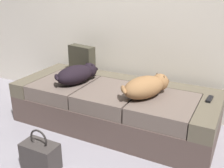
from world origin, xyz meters
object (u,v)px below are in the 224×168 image
Objects in this scene: dog_dark at (77,74)px; tv_remote at (210,99)px; dog_tan at (147,86)px; handbag at (40,155)px; throw_pillow at (82,60)px; couch at (114,106)px.

tv_remote is at bearing 7.37° from dog_dark.
dog_tan is 1.16m from handbag.
dog_dark is at bearing -65.39° from throw_pillow.
handbag is at bearing -77.51° from dog_dark.
handbag is (0.34, -1.21, -0.50)m from throw_pillow.
tv_remote is at bearing -5.10° from throw_pillow.
dog_dark is 1.40m from tv_remote.
throw_pillow is (-1.53, 0.14, 0.16)m from tv_remote.
couch is 0.74m from throw_pillow.
couch is 1.00m from tv_remote.
dog_dark is 3.92× the size of tv_remote.
throw_pillow reaches higher than couch.
handbag is (-0.62, -0.88, -0.44)m from dog_tan.
handbag is (0.20, -0.89, -0.44)m from dog_dark.
tv_remote is (0.97, 0.11, 0.24)m from couch.
dog_tan reaches higher than couch.
dog_dark is 0.35m from throw_pillow.
dog_tan is 1.56× the size of handbag.
handbag is at bearing -134.48° from tv_remote.
throw_pillow is at bearing 114.61° from dog_dark.
dog_dark is 0.82m from dog_tan.
tv_remote is 1.55m from throw_pillow.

